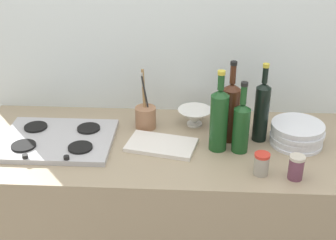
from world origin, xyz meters
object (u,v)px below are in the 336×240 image
Objects in this scene: wine_bottle_mid_left at (231,111)px; utensil_crock at (146,116)px; wine_bottle_rightmost at (262,110)px; mixing_bowl at (195,116)px; wine_bottle_mid_right at (219,118)px; condiment_jar_spare at (296,167)px; plate_stack at (297,134)px; wine_bottle_leftmost at (241,126)px; condiment_jar_front at (235,121)px; stovetop_hob at (57,140)px; condiment_jar_rear at (261,164)px; cutting_board at (161,145)px.

wine_bottle_mid_left reaches higher than utensil_crock.
wine_bottle_rightmost is 0.54m from utensil_crock.
mixing_bowl is at bearing 140.15° from wine_bottle_mid_left.
condiment_jar_spare is (0.30, -0.21, -0.10)m from wine_bottle_mid_right.
plate_stack is 0.74× the size of wine_bottle_leftmost.
condiment_jar_front is at bearing 138.82° from wine_bottle_rightmost.
utensil_crock is (0.38, 0.17, 0.05)m from stovetop_hob.
condiment_jar_rear is 0.46m from cutting_board.
condiment_jar_rear is at bearing -68.25° from wine_bottle_leftmost.
wine_bottle_mid_left is at bearing 57.71° from wine_bottle_mid_right.
condiment_jar_rear is at bearing -126.27° from plate_stack.
wine_bottle_leftmost is at bearing -67.69° from wine_bottle_mid_left.
utensil_crock is at bearing 170.56° from plate_stack.
condiment_jar_rear is at bearing -24.83° from cutting_board.
stovetop_hob is at bearing -168.16° from condiment_jar_front.
stovetop_hob is at bearing -156.41° from utensil_crock.
condiment_jar_front is at bearing 156.18° from plate_stack.
condiment_jar_spare is at bearing -9.96° from condiment_jar_rear.
wine_bottle_mid_left is 4.37× the size of condiment_jar_front.
stovetop_hob is at bearing -161.66° from mixing_bowl.
condiment_jar_rear reaches higher than mixing_bowl.
wine_bottle_mid_right is 0.26m from mixing_bowl.
mixing_bowl is at bearing 130.72° from wine_bottle_leftmost.
wine_bottle_mid_right is (-0.10, 0.01, 0.03)m from wine_bottle_leftmost.
wine_bottle_leftmost is 0.36m from cutting_board.
wine_bottle_mid_left reaches higher than condiment_jar_front.
wine_bottle_rightmost is 0.34m from condiment_jar_spare.
wine_bottle_leftmost is 0.11m from wine_bottle_mid_left.
mixing_bowl is at bearing 56.02° from cutting_board.
plate_stack is at bearing 78.69° from condiment_jar_spare.
condiment_jar_rear is at bearing -95.19° from wine_bottle_rightmost.
wine_bottle_leftmost is at bearing -163.37° from plate_stack.
stovetop_hob is 1.74× the size of utensil_crock.
plate_stack is 0.84× the size of utensil_crock.
wine_bottle_rightmost is (0.19, 0.09, -0.00)m from wine_bottle_mid_right.
mixing_bowl is 0.20m from condiment_jar_front.
mixing_bowl is at bearing 9.02° from utensil_crock.
wine_bottle_mid_right is 0.39m from utensil_crock.
cutting_board is (-0.30, -0.09, -0.14)m from wine_bottle_mid_left.
cutting_board is at bearing 155.17° from condiment_jar_rear.
condiment_jar_rear is (0.27, -0.41, 0.00)m from mixing_bowl.
utensil_crock is at bearing 166.46° from wine_bottle_mid_left.
wine_bottle_leftmost is at bearing -88.44° from condiment_jar_front.
wine_bottle_mid_right reaches higher than condiment_jar_front.
condiment_jar_front is 0.38m from condiment_jar_rear.
utensil_crock is (-0.69, 0.11, 0.01)m from plate_stack.
wine_bottle_rightmost is (0.14, 0.01, 0.00)m from wine_bottle_mid_left.
condiment_jar_front is (-0.10, 0.09, -0.10)m from wine_bottle_rightmost.
utensil_crock is 0.21m from cutting_board.
condiment_jar_spare is at bearing -47.10° from mixing_bowl.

